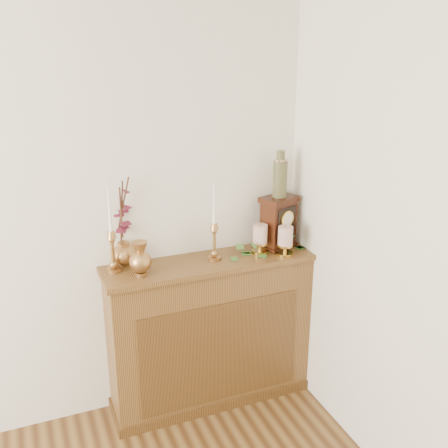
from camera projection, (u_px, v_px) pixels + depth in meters
name	position (u px, v px, depth m)	size (l,w,h in m)	color
console_shelf	(211.00, 336.00, 3.15)	(1.24, 0.34, 0.93)	brown
candlestick_left	(112.00, 245.00, 2.79)	(0.08, 0.08, 0.48)	#B9884A
candlestick_center	(214.00, 235.00, 2.95)	(0.08, 0.08, 0.45)	#B9884A
bud_vase	(140.00, 259.00, 2.75)	(0.12, 0.12, 0.19)	#B9884A
ginger_jar	(123.00, 224.00, 2.88)	(0.21, 0.22, 0.51)	#B9884A
pillar_candle_left	(260.00, 237.00, 3.06)	(0.10, 0.10, 0.19)	gold
pillar_candle_right	(285.00, 239.00, 3.03)	(0.10, 0.10, 0.19)	gold
ivy_garland	(262.00, 248.00, 3.12)	(0.41, 0.18, 0.08)	#3C6D29
mantel_clock	(279.00, 223.00, 3.13)	(0.25, 0.21, 0.32)	#37170B
ceramic_vase	(280.00, 176.00, 3.04)	(0.09, 0.09, 0.27)	#193327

